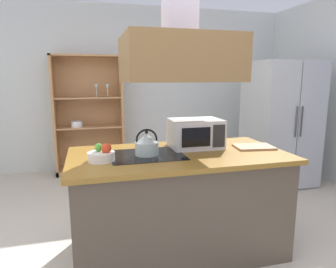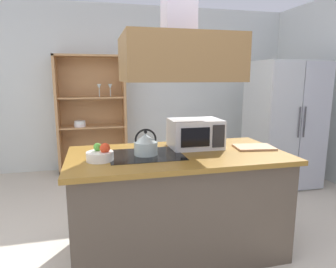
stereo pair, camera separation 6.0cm
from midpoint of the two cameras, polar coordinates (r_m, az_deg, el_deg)
ground_plane at (r=2.71m, az=-1.69°, el=-23.70°), size 7.80×7.80×0.00m
wall_back at (r=5.21m, az=-8.78°, el=8.61°), size 6.00×0.12×2.70m
kitchen_island at (r=2.70m, az=2.46°, el=-12.86°), size 1.83×0.95×0.90m
range_hood at (r=2.49m, az=2.72°, el=16.53°), size 0.90×0.70×1.20m
refrigerator at (r=4.57m, az=21.47°, el=1.74°), size 0.90×0.78×1.75m
dish_cabinet at (r=5.02m, az=-13.91°, el=2.38°), size 1.08×0.40×1.87m
kettle at (r=2.47m, az=-3.57°, el=-1.93°), size 0.20×0.20×0.22m
cutting_board at (r=2.84m, az=16.65°, el=-2.42°), size 0.37×0.28×0.02m
microwave at (r=2.74m, az=5.82°, el=0.11°), size 0.46×0.35×0.26m
fruit_bowl at (r=2.36m, az=-12.05°, el=-3.85°), size 0.21×0.21×0.14m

